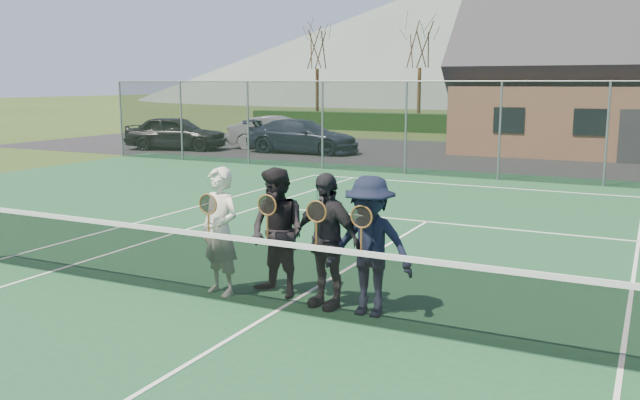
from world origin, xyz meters
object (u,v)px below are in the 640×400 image
(player_a, at_px, (220,231))
(player_c, at_px, (326,240))
(car_a, at_px, (176,133))
(tennis_net, at_px, (277,273))
(player_b, at_px, (278,233))
(car_c, at_px, (302,136))
(player_d, at_px, (369,246))
(car_b, at_px, (279,133))

(player_a, height_order, player_c, same)
(car_a, relative_size, player_c, 2.46)
(tennis_net, xyz_separation_m, player_b, (-0.32, 0.58, 0.38))
(car_c, xyz_separation_m, player_b, (8.85, -17.44, 0.21))
(player_c, bearing_deg, player_d, -4.65)
(player_c, bearing_deg, car_a, 133.26)
(tennis_net, distance_m, player_c, 0.77)
(car_c, distance_m, player_c, 20.03)
(tennis_net, xyz_separation_m, player_c, (0.47, 0.47, 0.38))
(car_a, bearing_deg, player_b, -152.96)
(player_a, bearing_deg, car_a, 129.93)
(car_a, relative_size, car_c, 0.91)
(car_b, bearing_deg, player_d, -155.91)
(player_a, distance_m, player_b, 0.81)
(car_c, distance_m, tennis_net, 20.22)
(car_a, distance_m, car_b, 4.56)
(player_c, bearing_deg, player_a, -173.37)
(car_a, height_order, car_c, car_a)
(player_a, height_order, player_b, same)
(player_b, bearing_deg, player_c, -8.26)
(car_b, height_order, player_a, player_a)
(car_c, relative_size, player_b, 2.72)
(car_c, xyz_separation_m, player_c, (9.64, -17.55, 0.21))
(car_c, relative_size, player_d, 2.72)
(car_a, xyz_separation_m, player_d, (16.00, -16.38, 0.17))
(car_b, bearing_deg, tennis_net, -158.94)
(car_a, height_order, player_c, player_c)
(player_b, xyz_separation_m, player_c, (0.80, -0.12, 0.00))
(player_a, relative_size, player_b, 1.00)
(car_a, distance_m, player_d, 22.90)
(car_a, relative_size, player_a, 2.46)
(car_a, bearing_deg, car_b, -75.67)
(tennis_net, xyz_separation_m, player_d, (1.12, 0.41, 0.38))
(car_c, height_order, player_c, player_c)
(car_b, height_order, player_d, player_d)
(car_a, height_order, player_a, player_a)
(car_b, distance_m, car_c, 2.01)
(car_a, relative_size, tennis_net, 0.38)
(player_a, xyz_separation_m, player_c, (1.55, 0.18, -0.00))
(car_a, xyz_separation_m, player_b, (14.57, -16.21, 0.17))
(player_b, bearing_deg, player_a, -158.50)
(player_d, bearing_deg, player_c, 175.35)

